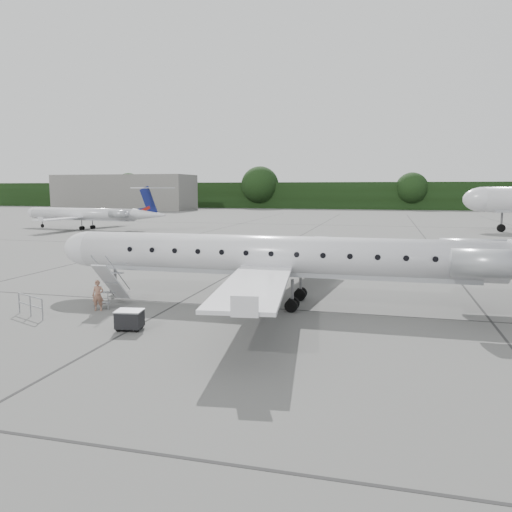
% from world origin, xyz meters
% --- Properties ---
extents(ground, '(320.00, 320.00, 0.00)m').
position_xyz_m(ground, '(0.00, 0.00, 0.00)').
color(ground, '#565654').
rests_on(ground, ground).
extents(treeline, '(260.00, 4.00, 8.00)m').
position_xyz_m(treeline, '(0.00, 130.00, 4.00)').
color(treeline, black).
rests_on(treeline, ground).
extents(terminal_building, '(40.00, 14.00, 10.00)m').
position_xyz_m(terminal_building, '(-70.00, 110.00, 5.00)').
color(terminal_building, slate).
rests_on(terminal_building, ground).
extents(main_regional_jet, '(28.47, 20.59, 7.27)m').
position_xyz_m(main_regional_jet, '(-1.57, 3.21, 3.63)').
color(main_regional_jet, silver).
rests_on(main_regional_jet, ground).
extents(airstair, '(0.86, 2.38, 2.28)m').
position_xyz_m(airstair, '(-10.01, 0.91, 1.14)').
color(airstair, silver).
rests_on(airstair, ground).
extents(passenger, '(0.65, 0.52, 1.55)m').
position_xyz_m(passenger, '(-10.00, -0.42, 0.77)').
color(passenger, '#8A5E4B').
rests_on(passenger, ground).
extents(safety_railing, '(2.04, 0.97, 1.00)m').
position_xyz_m(safety_railing, '(-12.49, -2.29, 0.50)').
color(safety_railing, gray).
rests_on(safety_railing, ground).
extents(baggage_cart, '(1.20, 1.03, 0.94)m').
position_xyz_m(baggage_cart, '(-6.76, -3.18, 0.47)').
color(baggage_cart, black).
rests_on(baggage_cart, ground).
extents(bg_regional_left, '(26.59, 20.91, 6.36)m').
position_xyz_m(bg_regional_left, '(-40.39, 44.09, 3.18)').
color(bg_regional_left, silver).
rests_on(bg_regional_left, ground).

